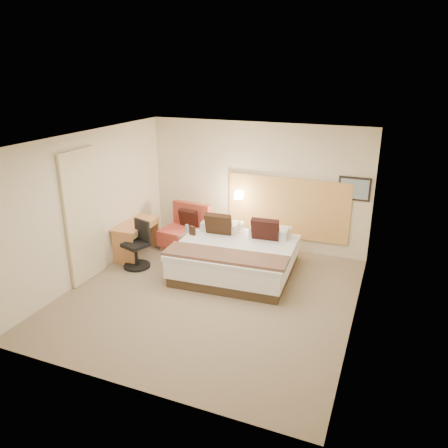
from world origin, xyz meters
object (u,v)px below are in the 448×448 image
at_px(bed, 237,255).
at_px(desk, 137,230).
at_px(side_table, 190,247).
at_px(lounge_chair, 186,231).
at_px(desk_chair, 138,248).

xyz_separation_m(bed, desk, (-2.22, -0.01, 0.22)).
height_order(bed, side_table, bed).
height_order(side_table, desk, desk).
relative_size(bed, desk, 1.95).
distance_m(side_table, desk, 1.20).
xyz_separation_m(lounge_chair, desk_chair, (-0.44, -1.23, 0.01)).
relative_size(lounge_chair, side_table, 1.56).
relative_size(side_table, desk_chair, 0.67).
distance_m(bed, desk_chair, 1.96).
bearing_deg(lounge_chair, bed, -26.39).
bearing_deg(lounge_chair, desk, -135.79).
bearing_deg(side_table, desk_chair, -144.86).
distance_m(desk, desk_chair, 0.62).
relative_size(desk, desk_chair, 1.25).
relative_size(bed, lounge_chair, 2.33).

